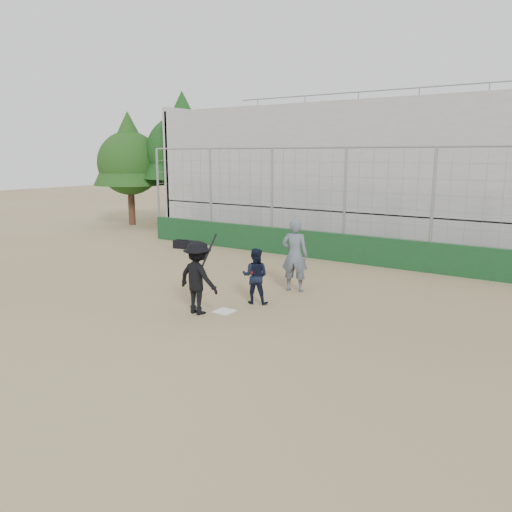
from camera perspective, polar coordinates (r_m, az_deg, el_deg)
The scene contains 10 objects.
ground at distance 12.25m, azimuth -3.66°, elevation -6.38°, with size 90.00×90.00×0.00m, color brown.
home_plate at distance 12.24m, azimuth -3.66°, elevation -6.32°, with size 0.44×0.44×0.02m, color white.
backstop at distance 17.95m, azimuth 9.97°, elevation 2.37°, with size 18.10×0.25×4.04m.
bleachers at distance 22.37m, azimuth 15.34°, elevation 8.98°, with size 20.25×6.70×6.98m.
tree_left at distance 27.16m, azimuth -8.33°, elevation 12.74°, with size 4.48×4.48×7.00m.
tree_right at distance 27.85m, azimuth -14.30°, elevation 11.18°, with size 3.84×3.84×6.00m.
batter_at_plate at distance 11.96m, azimuth -6.66°, elevation -2.45°, with size 1.20×0.81×1.92m.
catcher_crouched at distance 12.75m, azimuth -0.09°, elevation -3.31°, with size 0.83×0.73×1.00m.
umpire at distance 13.88m, azimuth 4.44°, elevation -0.33°, with size 0.74×0.49×1.83m, color slate.
equipment_bag at distance 20.54m, azimuth -8.35°, elevation 1.33°, with size 0.81×0.46×0.37m.
Camera 1 is at (7.09, -9.25, 3.76)m, focal length 35.00 mm.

